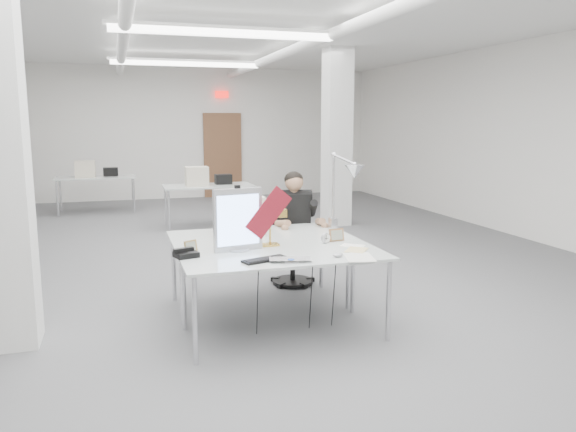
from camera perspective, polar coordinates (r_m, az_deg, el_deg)
name	(u,v)px	position (r m, az deg, el deg)	size (l,w,h in m)	color
room_shell	(228,138)	(7.39, -6.07, 7.92)	(10.04, 14.04, 3.24)	#575759
desk_main	(284,255)	(4.95, -0.46, -4.00)	(1.80, 0.90, 0.03)	silver
desk_second	(259,235)	(5.80, -2.99, -1.99)	(1.80, 0.90, 0.03)	silver
bg_desk_a	(208,186)	(10.30, -8.12, 3.05)	(1.60, 0.80, 0.03)	silver
bg_desk_b	(96,177)	(12.38, -18.94, 3.72)	(1.60, 0.80, 0.03)	silver
filing_cabinet	(18,180)	(13.99, -25.70, 3.33)	(0.45, 0.55, 1.20)	gray
office_chair	(293,238)	(6.57, 0.48, -2.29)	(0.54, 0.54, 1.10)	black
seated_person	(294,210)	(6.46, 0.62, 0.64)	(0.46, 0.58, 0.86)	black
monitor	(238,220)	(5.04, -5.12, -0.38)	(0.46, 0.05, 0.57)	#B6B7BB
pennant	(269,213)	(5.06, -1.96, 0.35)	(0.47, 0.01, 0.20)	maroon
keyboard	(265,260)	(4.71, -2.35, -4.45)	(0.40, 0.13, 0.02)	black
laptop	(291,261)	(4.63, 0.31, -4.63)	(0.35, 0.23, 0.03)	#BABBBF
mouse	(338,255)	(4.85, 5.08, -3.97)	(0.09, 0.06, 0.04)	#A4A4A8
bankers_lamp	(270,230)	(5.25, -1.84, -1.41)	(0.27, 0.11, 0.30)	gold
desk_phone	(186,254)	(4.91, -10.31, -3.86)	(0.19, 0.17, 0.05)	black
picture_frame_left	(191,246)	(5.10, -9.85, -3.02)	(0.13, 0.01, 0.10)	#A28046
picture_frame_right	(336,235)	(5.48, 4.95, -1.92)	(0.16, 0.01, 0.12)	#9D6C43
desk_clock	(325,238)	(5.38, 3.82, -2.24)	(0.10, 0.10, 0.03)	#A7A6AB
paper_stack_a	(359,257)	(4.85, 7.24, -4.19)	(0.24, 0.34, 0.01)	silver
paper_stack_b	(356,250)	(5.11, 6.96, -3.46)	(0.17, 0.24, 0.01)	#D5BD7F
paper_stack_c	(353,246)	(5.28, 6.57, -3.02)	(0.21, 0.15, 0.01)	white
beige_monitor	(242,215)	(5.83, -4.74, 0.14)	(0.41, 0.39, 0.39)	beige
architect_lamp	(342,188)	(5.80, 5.55, 2.83)	(0.25, 0.73, 0.94)	#BABABE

